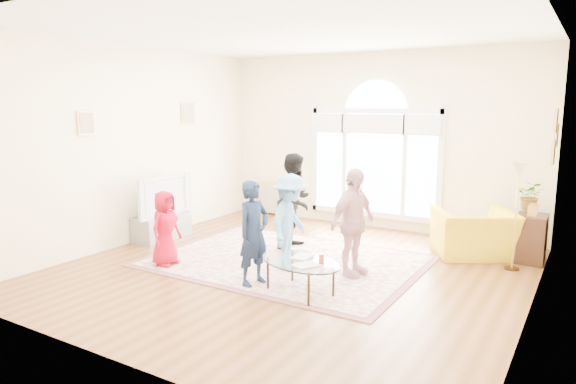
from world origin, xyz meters
The scene contains 18 objects.
ground centered at (0.00, 0.00, 0.00)m, with size 6.00×6.00×0.00m, color #5B3715.
room_shell centered at (0.01, 2.83, 1.57)m, with size 6.00×6.00×6.00m.
area_rug centered at (-0.27, 0.30, 0.01)m, with size 3.60×2.60×0.02m, color beige.
rug_border centered at (-0.27, 0.30, 0.01)m, with size 3.80×2.80×0.01m, color brown.
tv_console centered at (-2.75, 0.30, 0.21)m, with size 0.45×1.00×0.42m, color gray.
television centered at (-2.74, 0.30, 0.76)m, with size 0.18×1.17×0.68m.
coffee_table centered at (0.55, -0.71, 0.40)m, with size 1.29×1.02×0.54m.
armchair centered at (2.01, 1.97, 0.36)m, with size 1.10×0.96×0.72m, color yellow.
side_cabinet centered at (2.78, 2.14, 0.35)m, with size 0.40×0.50×0.70m, color black.
floor_lamp centered at (2.61, 1.63, 1.28)m, with size 0.28×0.28×1.51m.
plant_pedestal centered at (2.70, 2.49, 0.35)m, with size 0.20×0.20×0.70m, color white.
potted_plant centered at (2.70, 2.49, 0.92)m, with size 0.39×0.34×0.44m, color #33722D.
leaning_picture centered at (-2.17, 2.90, 0.00)m, with size 0.80×0.05×0.62m, color tan.
child_red centered at (-1.62, -0.75, 0.55)m, with size 0.52×0.34×1.07m, color #AE0A22.
child_navy centered at (-0.10, -0.75, 0.68)m, with size 0.48×0.32×1.33m, color #121F3A.
child_black centered at (-0.51, 0.98, 0.77)m, with size 0.73×0.57×1.50m, color black.
child_pink centered at (0.82, 0.21, 0.74)m, with size 0.84×0.35×1.44m, color #D398A5.
child_blue centered at (-0.01, -0.02, 0.68)m, with size 0.86×0.49×1.33m, color #5D9DCD.
Camera 1 is at (3.50, -5.86, 2.29)m, focal length 32.00 mm.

